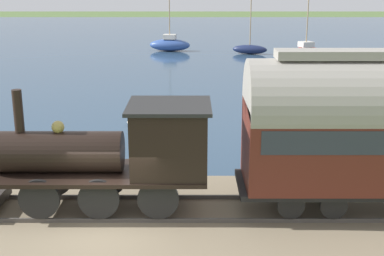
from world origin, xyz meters
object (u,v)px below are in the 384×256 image
at_px(sailboat_navy, 250,48).
at_px(rowboat_near_shore, 384,126).
at_px(sailboat_red, 306,53).
at_px(rowboat_mid_harbor, 143,120).
at_px(rowboat_far_out, 38,165).
at_px(steam_locomotive, 121,149).
at_px(sailboat_blue, 170,44).

xyz_separation_m(sailboat_navy, rowboat_near_shore, (-26.20, -3.67, -0.28)).
bearing_deg(sailboat_red, rowboat_mid_harbor, 129.23).
xyz_separation_m(sailboat_navy, rowboat_far_out, (-31.58, 11.30, -0.27)).
relative_size(rowboat_far_out, rowboat_near_shore, 0.72).
bearing_deg(steam_locomotive, sailboat_red, -20.48).
height_order(rowboat_mid_harbor, rowboat_near_shore, rowboat_near_shore).
bearing_deg(sailboat_blue, sailboat_navy, -96.16).
bearing_deg(sailboat_red, steam_locomotive, 140.09).
xyz_separation_m(steam_locomotive, rowboat_near_shore, (9.96, -11.16, -2.14)).
distance_m(steam_locomotive, rowboat_mid_harbor, 11.73).
height_order(steam_locomotive, sailboat_navy, sailboat_navy).
height_order(steam_locomotive, sailboat_red, sailboat_red).
height_order(rowboat_mid_harbor, rowboat_far_out, rowboat_far_out).
distance_m(rowboat_far_out, rowboat_near_shore, 15.91).
bearing_deg(sailboat_navy, sailboat_blue, 90.52).
distance_m(steam_locomotive, rowboat_far_out, 6.33).
relative_size(rowboat_mid_harbor, rowboat_far_out, 0.97).
distance_m(steam_locomotive, sailboat_red, 33.92).
xyz_separation_m(sailboat_blue, sailboat_navy, (-2.08, -7.66, -0.13)).
height_order(rowboat_far_out, rowboat_near_shore, rowboat_far_out).
relative_size(steam_locomotive, sailboat_red, 0.68).
xyz_separation_m(rowboat_mid_harbor, rowboat_far_out, (-6.93, 3.35, 0.10)).
xyz_separation_m(sailboat_red, sailboat_navy, (4.43, 4.37, -0.19)).
bearing_deg(rowboat_far_out, sailboat_red, -79.35).
bearing_deg(rowboat_mid_harbor, rowboat_far_out, 105.23).
bearing_deg(rowboat_near_shore, steam_locomotive, 159.58).
distance_m(sailboat_blue, rowboat_near_shore, 30.47).
relative_size(steam_locomotive, sailboat_blue, 1.00).
relative_size(rowboat_mid_harbor, rowboat_near_shore, 0.70).
bearing_deg(rowboat_mid_harbor, sailboat_red, -80.26).
xyz_separation_m(sailboat_red, rowboat_far_out, (-27.15, 15.67, -0.46)).
distance_m(sailboat_blue, rowboat_mid_harbor, 26.74).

